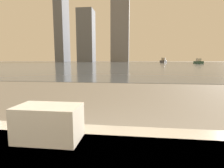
% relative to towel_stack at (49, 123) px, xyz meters
% --- Properties ---
extents(towel_stack, '(0.28, 0.16, 0.16)m').
position_rel_towel_stack_xyz_m(towel_stack, '(0.00, 0.00, 0.00)').
color(towel_stack, silver).
rests_on(towel_stack, bathtub).
extents(harbor_water, '(180.00, 110.00, 0.01)m').
position_rel_towel_stack_xyz_m(harbor_water, '(0.01, 61.11, -0.61)').
color(harbor_water, slate).
rests_on(harbor_water, ground_plane).
extents(harbor_boat_0, '(1.46, 3.84, 1.42)m').
position_rel_towel_stack_xyz_m(harbor_boat_0, '(18.31, 50.13, -0.10)').
color(harbor_boat_0, '#335647').
rests_on(harbor_boat_0, harbor_water).
extents(harbor_boat_2, '(3.44, 5.34, 1.89)m').
position_rel_towel_stack_xyz_m(harbor_boat_2, '(12.08, 68.79, 0.07)').
color(harbor_boat_2, '#4C4C51').
rests_on(harbor_boat_2, harbor_water).
extents(skyline_tower_0, '(6.12, 12.90, 64.77)m').
position_rel_towel_stack_xyz_m(skyline_tower_0, '(-47.92, 117.11, 31.77)').
color(skyline_tower_0, slate).
rests_on(skyline_tower_0, ground_plane).
extents(skyline_tower_1, '(10.46, 10.98, 34.17)m').
position_rel_towel_stack_xyz_m(skyline_tower_1, '(-31.10, 117.11, 16.48)').
color(skyline_tower_1, slate).
rests_on(skyline_tower_1, ground_plane).
extents(skyline_tower_2, '(11.51, 12.22, 64.05)m').
position_rel_towel_stack_xyz_m(skyline_tower_2, '(-8.13, 117.11, 31.41)').
color(skyline_tower_2, slate).
rests_on(skyline_tower_2, ground_plane).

